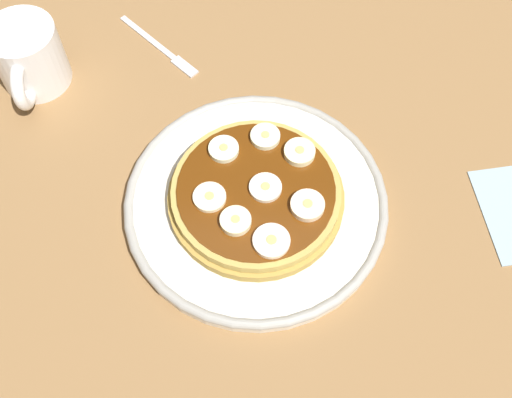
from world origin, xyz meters
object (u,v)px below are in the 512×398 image
object	(u,v)px
banana_slice_2	(236,221)
banana_slice_5	(265,137)
banana_slice_6	(224,150)
coffee_mug	(28,57)
pancake_stack	(256,193)
fork	(162,48)
banana_slice_0	(265,187)
banana_slice_1	(210,198)
plate	(256,203)
banana_slice_7	(271,241)
banana_slice_3	(300,152)
banana_slice_4	(307,206)

from	to	relation	value
banana_slice_2	banana_slice_5	distance (cm)	10.14
banana_slice_6	coffee_mug	world-z (taller)	coffee_mug
pancake_stack	coffee_mug	xyz separation A→B (cm)	(-17.29, -24.63, 1.30)
banana_slice_5	fork	distance (cm)	19.96
banana_slice_0	banana_slice_2	xyz separation A→B (cm)	(3.72, -2.97, 0.13)
banana_slice_1	plate	bearing A→B (deg)	101.31
banana_slice_7	fork	world-z (taller)	banana_slice_7
banana_slice_1	banana_slice_7	xyz separation A→B (cm)	(4.87, 5.78, 0.01)
banana_slice_3	banana_slice_5	bearing A→B (deg)	-121.44
banana_slice_7	banana_slice_2	bearing A→B (deg)	-123.05
banana_slice_7	pancake_stack	bearing A→B (deg)	-168.38
pancake_stack	banana_slice_5	bearing A→B (deg)	168.74
plate	banana_slice_0	distance (cm)	3.19
pancake_stack	banana_slice_1	world-z (taller)	banana_slice_1
banana_slice_2	banana_slice_7	bearing A→B (deg)	56.95
banana_slice_0	coffee_mug	world-z (taller)	coffee_mug
banana_slice_0	banana_slice_5	distance (cm)	5.90
banana_slice_6	banana_slice_7	distance (cm)	11.24
pancake_stack	banana_slice_6	world-z (taller)	banana_slice_6
banana_slice_4	banana_slice_7	world-z (taller)	banana_slice_4
banana_slice_4	banana_slice_2	bearing A→B (deg)	-78.15
banana_slice_0	coffee_mug	bearing A→B (deg)	-124.37
banana_slice_7	fork	bearing A→B (deg)	-156.96
banana_slice_4	fork	bearing A→B (deg)	-147.35
banana_slice_2	fork	xyz separation A→B (cm)	(-25.39, -8.41, -3.91)
pancake_stack	banana_slice_4	size ratio (longest dim) A/B	5.33
banana_slice_0	banana_slice_1	xyz separation A→B (cm)	(1.00, -5.45, 0.01)
pancake_stack	banana_slice_4	xyz separation A→B (cm)	(2.45, 4.87, 1.50)
banana_slice_3	banana_slice_4	world-z (taller)	same
banana_slice_2	banana_slice_5	bearing A→B (deg)	161.62
plate	banana_slice_4	world-z (taller)	banana_slice_4
plate	pancake_stack	distance (cm)	1.70
banana_slice_5	banana_slice_7	world-z (taller)	same
banana_slice_1	banana_slice_3	bearing A→B (deg)	118.12
banana_slice_0	banana_slice_7	size ratio (longest dim) A/B	0.91
banana_slice_1	banana_slice_7	distance (cm)	7.56
plate	banana_slice_6	xyz separation A→B (cm)	(-4.58, -3.12, 3.12)
pancake_stack	banana_slice_7	xyz separation A→B (cm)	(6.06, 1.24, 1.40)
banana_slice_1	banana_slice_0	bearing A→B (deg)	100.37
coffee_mug	fork	bearing A→B (deg)	106.50
banana_slice_6	fork	xyz separation A→B (cm)	(-17.18, -7.35, -3.84)
pancake_stack	banana_slice_2	xyz separation A→B (cm)	(3.91, -2.06, 1.51)
plate	banana_slice_4	size ratio (longest dim) A/B	8.07
banana_slice_5	banana_slice_7	xyz separation A→B (cm)	(11.77, 0.11, -0.04)
banana_slice_0	banana_slice_5	size ratio (longest dim) A/B	1.06
fork	banana_slice_6	bearing A→B (deg)	23.16
coffee_mug	plate	bearing A→B (deg)	54.50
coffee_mug	banana_slice_1	bearing A→B (deg)	47.41
banana_slice_5	banana_slice_7	bearing A→B (deg)	0.53
pancake_stack	banana_slice_0	world-z (taller)	banana_slice_0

